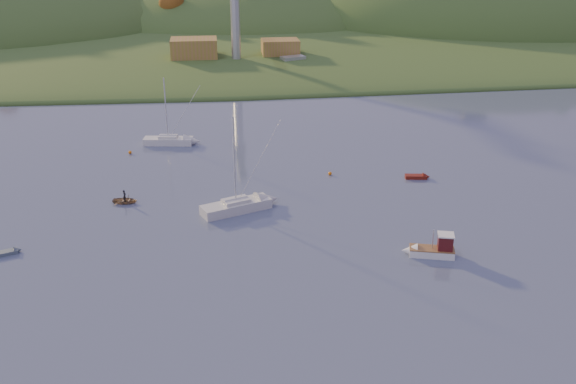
{
  "coord_description": "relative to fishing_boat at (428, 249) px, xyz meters",
  "views": [
    {
      "loc": [
        -4.39,
        -34.11,
        31.86
      ],
      "look_at": [
        3.64,
        31.71,
        4.39
      ],
      "focal_mm": 40.0,
      "sensor_mm": 36.0,
      "label": 1
    }
  ],
  "objects": [
    {
      "name": "shore_slope",
      "position": [
        -17.39,
        141.82,
        -0.76
      ],
      "size": [
        640.0,
        150.0,
        7.0
      ],
      "primitive_type": "ellipsoid",
      "color": "#2C4E1F",
      "rests_on": "ground"
    },
    {
      "name": "buoy_0",
      "position": [
        -5.94,
        24.45,
        -0.51
      ],
      "size": [
        0.5,
        0.5,
        0.5
      ],
      "primitive_type": "sphere",
      "color": "orange",
      "rests_on": "ground"
    },
    {
      "name": "canoe",
      "position": [
        -33.08,
        17.99,
        -0.45
      ],
      "size": [
        3.4,
        2.69,
        0.64
      ],
      "primitive_type": "imported",
      "rotation": [
        0.0,
        0.0,
        1.4
      ],
      "color": "#9B7B55",
      "rests_on": "ground"
    },
    {
      "name": "sailboat_near",
      "position": [
        -19.42,
        13.79,
        -0.0
      ],
      "size": [
        8.88,
        5.59,
        11.85
      ],
      "rotation": [
        0.0,
        0.0,
        0.39
      ],
      "color": "silver",
      "rests_on": "ground"
    },
    {
      "name": "red_tender",
      "position": [
        6.16,
        21.73,
        -0.52
      ],
      "size": [
        3.51,
        1.63,
        1.15
      ],
      "rotation": [
        0.0,
        0.0,
        -0.15
      ],
      "color": "#61170D",
      "rests_on": "ground"
    },
    {
      "name": "hill_right",
      "position": [
        77.61,
        171.82,
        -0.76
      ],
      "size": [
        150.0,
        130.0,
        60.0
      ],
      "primitive_type": "ellipsoid",
      "color": "#2C4E1F",
      "rests_on": "ground"
    },
    {
      "name": "shed_west",
      "position": [
        -25.39,
        99.82,
        4.04
      ],
      "size": [
        11.0,
        8.0,
        4.8
      ],
      "primitive_type": "cube",
      "color": "olive",
      "rests_on": "wharf"
    },
    {
      "name": "wharf",
      "position": [
        -12.39,
        98.82,
        0.44
      ],
      "size": [
        42.0,
        16.0,
        2.4
      ],
      "primitive_type": "cube",
      "color": "slate",
      "rests_on": "ground"
    },
    {
      "name": "fishing_boat",
      "position": [
        0.0,
        0.0,
        0.0
      ],
      "size": [
        5.67,
        3.05,
        3.45
      ],
      "rotation": [
        0.0,
        0.0,
        2.87
      ],
      "color": "white",
      "rests_on": "ground"
    },
    {
      "name": "buoy_2",
      "position": [
        -34.44,
        37.03,
        -0.51
      ],
      "size": [
        0.5,
        0.5,
        0.5
      ],
      "primitive_type": "sphere",
      "color": "orange",
      "rests_on": "ground"
    },
    {
      "name": "paddler",
      "position": [
        -33.08,
        17.99,
        -0.03
      ],
      "size": [
        0.44,
        0.59,
        1.47
      ],
      "primitive_type": "imported",
      "rotation": [
        0.0,
        0.0,
        1.4
      ],
      "color": "black",
      "rests_on": "ground"
    },
    {
      "name": "hill_center",
      "position": [
        -7.39,
        186.82,
        -0.76
      ],
      "size": [
        140.0,
        120.0,
        36.0
      ],
      "primitive_type": "ellipsoid",
      "color": "#2C4E1F",
      "rests_on": "ground"
    },
    {
      "name": "far_shore",
      "position": [
        -17.39,
        206.82,
        -0.76
      ],
      "size": [
        620.0,
        220.0,
        1.5
      ],
      "primitive_type": "cube",
      "color": "#2C4E1F",
      "rests_on": "ground"
    },
    {
      "name": "sailboat_far",
      "position": [
        -28.89,
        41.03,
        -0.06
      ],
      "size": [
        7.9,
        3.34,
        10.62
      ],
      "rotation": [
        0.0,
        0.0,
        -0.14
      ],
      "color": "silver",
      "rests_on": "ground"
    },
    {
      "name": "hillside_trees",
      "position": [
        -17.39,
        161.82,
        -0.76
      ],
      "size": [
        280.0,
        50.0,
        32.0
      ],
      "primitive_type": null,
      "color": "#214D1B",
      "rests_on": "ground"
    },
    {
      "name": "shed_east",
      "position": [
        -4.39,
        100.82,
        3.64
      ],
      "size": [
        9.0,
        7.0,
        4.0
      ],
      "primitive_type": "cube",
      "color": "olive",
      "rests_on": "wharf"
    },
    {
      "name": "grey_dinghy",
      "position": [
        -43.47,
        5.81,
        -0.56
      ],
      "size": [
        2.81,
        1.93,
        0.99
      ],
      "rotation": [
        0.0,
        0.0,
        0.4
      ],
      "color": "#4E5D67",
      "rests_on": "ground"
    },
    {
      "name": "work_vessel",
      "position": [
        -2.05,
        94.82,
        0.45
      ],
      "size": [
        14.01,
        9.03,
        3.39
      ],
      "rotation": [
        0.0,
        0.0,
        0.36
      ],
      "color": "slate",
      "rests_on": "ground"
    }
  ]
}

